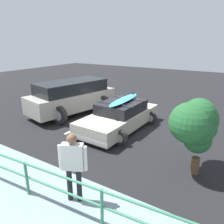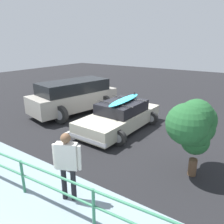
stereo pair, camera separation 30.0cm
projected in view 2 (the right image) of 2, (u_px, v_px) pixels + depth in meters
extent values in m
cube|color=black|center=(122.00, 125.00, 10.27)|extent=(44.00, 44.00, 0.02)
cube|color=silver|center=(91.00, 121.00, 10.67)|extent=(0.12, 3.51, 0.00)
cube|color=#B7B29E|center=(120.00, 119.00, 9.65)|extent=(1.93, 4.41, 0.58)
cube|color=black|center=(122.00, 107.00, 9.62)|extent=(1.63, 2.14, 0.46)
cube|color=silver|center=(87.00, 139.00, 8.08)|extent=(1.80, 0.17, 0.14)
cube|color=silver|center=(143.00, 111.00, 11.34)|extent=(1.80, 0.17, 0.14)
cylinder|color=black|center=(119.00, 138.00, 8.16)|extent=(0.60, 0.18, 0.60)
cylinder|color=#99999E|center=(119.00, 138.00, 8.16)|extent=(0.33, 0.19, 0.33)
cylinder|color=black|center=(84.00, 127.00, 9.18)|extent=(0.60, 0.18, 0.60)
cylinder|color=#99999E|center=(84.00, 127.00, 9.18)|extent=(0.33, 0.19, 0.33)
cylinder|color=black|center=(152.00, 118.00, 10.23)|extent=(0.60, 0.18, 0.60)
cylinder|color=#99999E|center=(152.00, 118.00, 10.23)|extent=(0.33, 0.19, 0.33)
cylinder|color=black|center=(120.00, 111.00, 11.24)|extent=(0.60, 0.18, 0.60)
cylinder|color=#99999E|center=(120.00, 111.00, 11.24)|extent=(0.33, 0.19, 0.33)
cylinder|color=black|center=(114.00, 104.00, 9.10)|extent=(1.85, 0.10, 0.03)
cylinder|color=black|center=(129.00, 98.00, 9.98)|extent=(1.85, 0.10, 0.03)
ellipsoid|color=#33B7D6|center=(125.00, 100.00, 9.50)|extent=(0.61, 2.54, 0.09)
cone|color=black|center=(135.00, 93.00, 10.28)|extent=(0.10, 0.10, 0.14)
cube|color=#9E998E|center=(74.00, 100.00, 11.78)|extent=(2.76, 4.99, 0.88)
cube|color=black|center=(73.00, 86.00, 11.55)|extent=(2.39, 3.94, 0.60)
cylinder|color=black|center=(108.00, 91.00, 13.35)|extent=(0.80, 0.34, 0.78)
cylinder|color=black|center=(60.00, 115.00, 10.31)|extent=(0.87, 0.22, 0.87)
cylinder|color=#99999E|center=(60.00, 115.00, 10.31)|extent=(0.48, 0.23, 0.48)
cylinder|color=black|center=(42.00, 107.00, 11.57)|extent=(0.87, 0.22, 0.87)
cylinder|color=#99999E|center=(42.00, 107.00, 11.57)|extent=(0.48, 0.23, 0.48)
cylinder|color=black|center=(105.00, 103.00, 12.16)|extent=(0.87, 0.22, 0.87)
cylinder|color=#99999E|center=(105.00, 103.00, 12.16)|extent=(0.48, 0.23, 0.48)
cylinder|color=black|center=(85.00, 98.00, 13.42)|extent=(0.87, 0.22, 0.87)
cylinder|color=#99999E|center=(85.00, 98.00, 13.42)|extent=(0.48, 0.23, 0.48)
cylinder|color=black|center=(73.00, 184.00, 5.31)|extent=(0.13, 0.13, 0.87)
cylinder|color=black|center=(64.00, 183.00, 5.34)|extent=(0.13, 0.13, 0.87)
cube|color=silver|center=(67.00, 156.00, 5.09)|extent=(0.54, 0.40, 0.65)
sphere|color=brown|center=(66.00, 138.00, 4.94)|extent=(0.24, 0.24, 0.24)
cylinder|color=silver|center=(79.00, 158.00, 5.05)|extent=(0.09, 0.09, 0.62)
cylinder|color=silver|center=(55.00, 156.00, 5.14)|extent=(0.09, 0.09, 0.62)
cylinder|color=#387F5B|center=(94.00, 208.00, 4.51)|extent=(0.07, 0.07, 0.93)
cylinder|color=#387F5B|center=(23.00, 177.00, 5.55)|extent=(0.07, 0.07, 0.93)
cylinder|color=brown|center=(192.00, 167.00, 6.34)|extent=(0.24, 0.24, 0.52)
sphere|color=#235B2D|center=(187.00, 124.00, 5.87)|extent=(1.15, 1.15, 1.15)
sphere|color=#235B2D|center=(198.00, 120.00, 6.37)|extent=(1.06, 1.06, 1.06)
sphere|color=#235B2D|center=(196.00, 116.00, 5.88)|extent=(0.91, 0.91, 0.91)
sphere|color=#235B2D|center=(200.00, 128.00, 6.26)|extent=(0.84, 0.84, 0.84)
sphere|color=#235B2D|center=(195.00, 141.00, 6.24)|extent=(0.81, 0.81, 0.81)
sphere|color=#235B2D|center=(195.00, 132.00, 6.02)|extent=(0.86, 0.86, 0.86)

